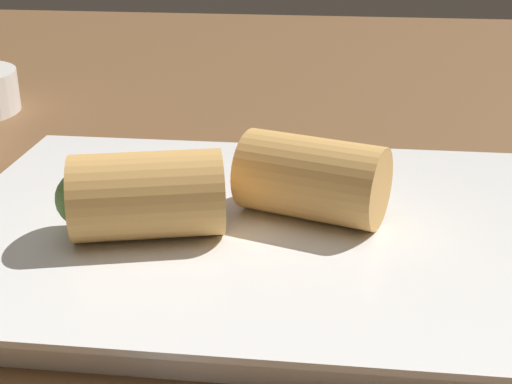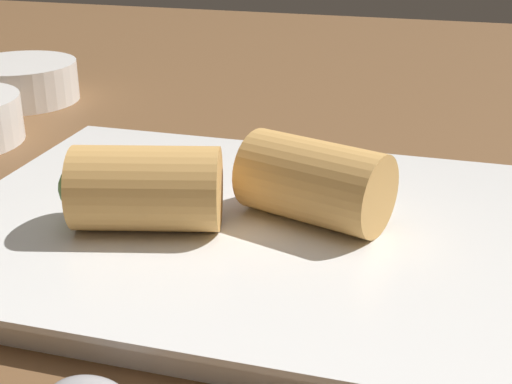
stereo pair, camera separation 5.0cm
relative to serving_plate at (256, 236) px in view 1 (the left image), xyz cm
name	(u,v)px [view 1 (the left image)]	position (x,y,z in cm)	size (l,w,h in cm)	color
table_surface	(229,262)	(-1.41, 0.33, -1.76)	(180.00, 140.00, 2.00)	brown
serving_plate	(256,236)	(0.00, 0.00, 0.00)	(30.72, 22.58, 1.50)	white
roll_front_left	(305,177)	(2.28, 1.19, 2.78)	(7.99, 6.03, 4.07)	#DBA356
roll_front_right	(139,196)	(-5.24, -2.00, 2.78)	(7.98, 5.66, 4.07)	#DBA356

